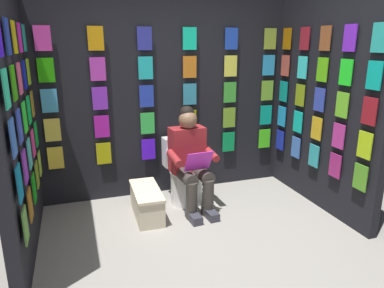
# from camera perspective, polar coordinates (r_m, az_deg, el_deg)

# --- Properties ---
(ground_plane) EXTENTS (30.00, 30.00, 0.00)m
(ground_plane) POSITION_cam_1_polar(r_m,az_deg,el_deg) (3.27, 5.19, -19.29)
(ground_plane) COLOR gray
(display_wall_back) EXTENTS (3.20, 0.14, 2.44)m
(display_wall_back) POSITION_cam_1_polar(r_m,az_deg,el_deg) (4.49, -4.01, 7.44)
(display_wall_back) COLOR black
(display_wall_back) RESTS_ON ground
(display_wall_left) EXTENTS (0.14, 1.82, 2.44)m
(display_wall_left) POSITION_cam_1_polar(r_m,az_deg,el_deg) (4.35, 20.40, 6.21)
(display_wall_left) COLOR black
(display_wall_left) RESTS_ON ground
(display_wall_right) EXTENTS (0.14, 1.82, 2.44)m
(display_wall_right) POSITION_cam_1_polar(r_m,az_deg,el_deg) (3.44, -26.33, 3.21)
(display_wall_right) COLOR black
(display_wall_right) RESTS_ON ground
(toilet) EXTENTS (0.42, 0.57, 0.77)m
(toilet) POSITION_cam_1_polar(r_m,az_deg,el_deg) (4.37, -1.28, -4.95)
(toilet) COLOR white
(toilet) RESTS_ON ground
(person_reading) EXTENTS (0.55, 0.70, 1.19)m
(person_reading) POSITION_cam_1_polar(r_m,az_deg,el_deg) (4.08, -0.16, -2.41)
(person_reading) COLOR maroon
(person_reading) RESTS_ON ground
(comic_longbox_near) EXTENTS (0.31, 0.70, 0.32)m
(comic_longbox_near) POSITION_cam_1_polar(r_m,az_deg,el_deg) (4.08, -7.20, -9.19)
(comic_longbox_near) COLOR beige
(comic_longbox_near) RESTS_ON ground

